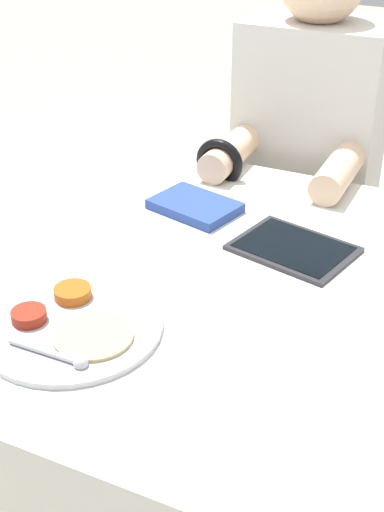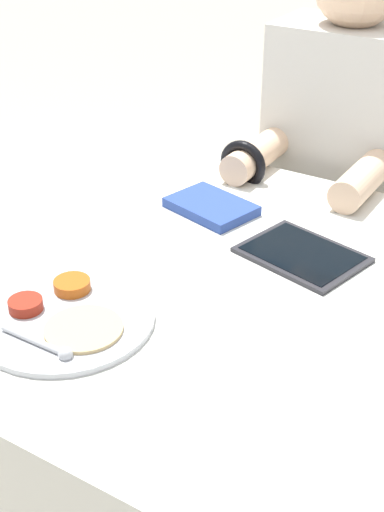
# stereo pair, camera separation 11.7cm
# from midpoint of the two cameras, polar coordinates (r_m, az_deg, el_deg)

# --- Properties ---
(dining_table) EXTENTS (1.11, 0.95, 0.72)m
(dining_table) POSITION_cam_midpoint_polar(r_m,az_deg,el_deg) (1.48, -2.97, -12.94)
(dining_table) COLOR silver
(dining_table) RESTS_ON ground_plane
(thali_tray) EXTENTS (0.28, 0.28, 0.03)m
(thali_tray) POSITION_cam_midpoint_polar(r_m,az_deg,el_deg) (1.12, -12.65, -5.54)
(thali_tray) COLOR #B7BABF
(thali_tray) RESTS_ON dining_table
(red_notebook) EXTENTS (0.19, 0.16, 0.02)m
(red_notebook) POSITION_cam_midpoint_polar(r_m,az_deg,el_deg) (1.44, -2.08, 3.91)
(red_notebook) COLOR silver
(red_notebook) RESTS_ON dining_table
(tablet_device) EXTENTS (0.24, 0.20, 0.01)m
(tablet_device) POSITION_cam_midpoint_polar(r_m,az_deg,el_deg) (1.31, 5.60, 0.53)
(tablet_device) COLOR #28282D
(tablet_device) RESTS_ON dining_table
(person_diner) EXTENTS (0.35, 0.41, 1.20)m
(person_diner) POSITION_cam_midpoint_polar(r_m,az_deg,el_deg) (1.83, 7.01, 4.29)
(person_diner) COLOR black
(person_diner) RESTS_ON ground_plane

